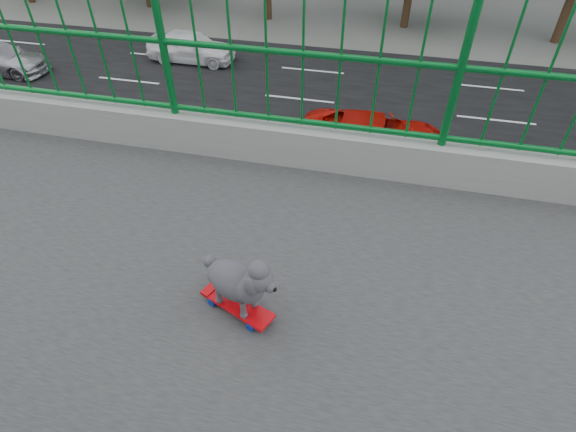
{
  "coord_description": "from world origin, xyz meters",
  "views": [
    {
      "loc": [
        1.48,
        3.57,
        9.01
      ],
      "look_at": [
        -0.91,
        3.01,
        6.85
      ],
      "focal_mm": 28.19,
      "sensor_mm": 36.0,
      "label": 1
    }
  ],
  "objects_px": {
    "car_1": "(324,186)",
    "car_2": "(375,138)",
    "poodle": "(238,280)",
    "car_4": "(191,46)",
    "skateboard": "(237,305)"
  },
  "relations": [
    {
      "from": "skateboard",
      "to": "car_4",
      "type": "height_order",
      "value": "skateboard"
    },
    {
      "from": "poodle",
      "to": "car_4",
      "type": "distance_m",
      "value": 21.91
    },
    {
      "from": "skateboard",
      "to": "car_2",
      "type": "relative_size",
      "value": 0.08
    },
    {
      "from": "skateboard",
      "to": "car_4",
      "type": "distance_m",
      "value": 21.82
    },
    {
      "from": "car_1",
      "to": "car_4",
      "type": "xyz_separation_m",
      "value": [
        -9.6,
        -8.18,
        -0.07
      ]
    },
    {
      "from": "poodle",
      "to": "car_1",
      "type": "relative_size",
      "value": 0.09
    },
    {
      "from": "car_1",
      "to": "car_4",
      "type": "bearing_deg",
      "value": -139.56
    },
    {
      "from": "poodle",
      "to": "car_4",
      "type": "relative_size",
      "value": 0.1
    },
    {
      "from": "poodle",
      "to": "car_2",
      "type": "xyz_separation_m",
      "value": [
        -12.48,
        0.47,
        -6.54
      ]
    },
    {
      "from": "poodle",
      "to": "car_4",
      "type": "height_order",
      "value": "poodle"
    },
    {
      "from": "skateboard",
      "to": "car_4",
      "type": "relative_size",
      "value": 0.1
    },
    {
      "from": "skateboard",
      "to": "poodle",
      "type": "relative_size",
      "value": 1.01
    },
    {
      "from": "car_1",
      "to": "car_2",
      "type": "bearing_deg",
      "value": 158.47
    },
    {
      "from": "car_1",
      "to": "car_4",
      "type": "height_order",
      "value": "car_1"
    },
    {
      "from": "skateboard",
      "to": "car_1",
      "type": "distance_m",
      "value": 11.21
    }
  ]
}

